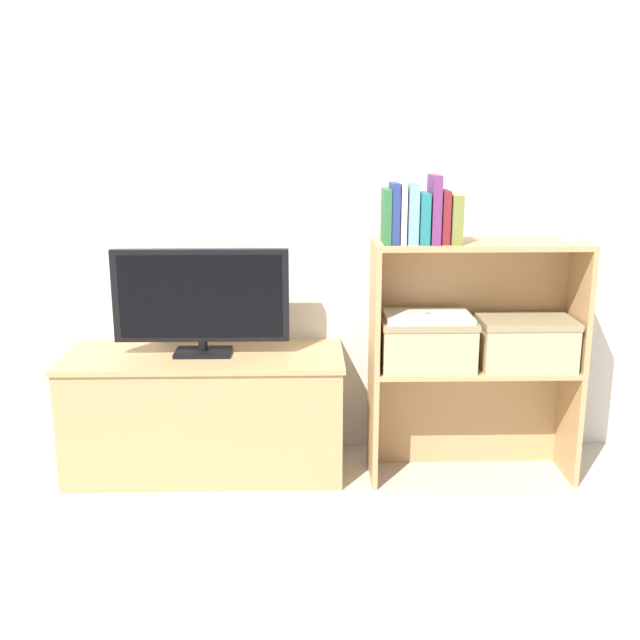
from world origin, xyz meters
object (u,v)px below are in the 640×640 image
object	(u,v)px
book_maroon	(444,217)
baby_monitor	(572,226)
book_olive	(454,219)
laptop	(428,316)
tv	(201,299)
book_forest	(386,216)
book_plum	(434,209)
book_teal	(423,218)
storage_basket_left	(427,341)
book_navy	(394,213)
book_skyblue	(412,213)
storage_basket_right	(525,340)
book_ivory	(402,213)
tv_stand	(206,412)

from	to	relation	value
book_maroon	baby_monitor	world-z (taller)	book_maroon
book_olive	laptop	distance (m)	0.38
tv	laptop	world-z (taller)	tv
book_forest	book_plum	distance (m)	0.18
book_teal	laptop	world-z (taller)	book_teal
book_plum	storage_basket_left	size ratio (longest dim) A/B	0.69
book_navy	book_teal	xyz separation A→B (m)	(0.11, 0.00, -0.02)
book_maroon	laptop	world-z (taller)	book_maroon
book_skyblue	book_olive	distance (m)	0.16
book_skyblue	baby_monitor	xyz separation A→B (m)	(0.61, 0.03, -0.06)
book_olive	storage_basket_right	bearing A→B (deg)	2.92
book_teal	book_olive	bearing A→B (deg)	0.00
book_skyblue	book_maroon	world-z (taller)	book_skyblue
tv	book_ivory	bearing A→B (deg)	-7.83
book_maroon	book_olive	distance (m)	0.04
book_olive	storage_basket_right	distance (m)	0.56
book_olive	tv	bearing A→B (deg)	173.75
storage_basket_left	laptop	distance (m)	0.10
baby_monitor	book_skyblue	bearing A→B (deg)	-177.15
book_forest	book_maroon	bearing A→B (deg)	0.00
tv	book_ivory	world-z (taller)	book_ivory
tv	storage_basket_left	xyz separation A→B (m)	(0.87, -0.09, -0.15)
book_navy	storage_basket_right	xyz separation A→B (m)	(0.52, 0.02, -0.49)
tv	baby_monitor	xyz separation A→B (m)	(1.40, -0.07, 0.29)
tv_stand	baby_monitor	distance (m)	1.60
tv_stand	baby_monitor	bearing A→B (deg)	-3.09
book_maroon	book_olive	xyz separation A→B (m)	(0.04, 0.00, -0.01)
book_navy	storage_basket_left	world-z (taller)	book_navy
book_ivory	book_teal	world-z (taller)	book_ivory
tv	book_ivory	distance (m)	0.84
book_skyblue	book_olive	size ratio (longest dim) A/B	1.25
book_skyblue	book_plum	distance (m)	0.08
book_forest	book_olive	xyz separation A→B (m)	(0.25, 0.00, -0.01)
book_teal	book_maroon	distance (m)	0.08
book_skyblue	laptop	size ratio (longest dim) A/B	0.68
book_ivory	laptop	xyz separation A→B (m)	(0.11, 0.02, -0.39)
tv_stand	book_teal	world-z (taller)	book_teal
tv	baby_monitor	distance (m)	1.43
book_skyblue	storage_basket_left	world-z (taller)	book_skyblue
book_maroon	storage_basket_right	size ratio (longest dim) A/B	0.54
baby_monitor	laptop	size ratio (longest dim) A/B	0.43
book_navy	book_maroon	bearing A→B (deg)	0.00
book_plum	book_ivory	bearing A→B (deg)	180.00
tv	book_maroon	world-z (taller)	book_maroon
storage_basket_left	book_plum	bearing A→B (deg)	-67.40
book_teal	baby_monitor	size ratio (longest dim) A/B	1.32
tv_stand	laptop	bearing A→B (deg)	-5.95
tv_stand	storage_basket_left	world-z (taller)	storage_basket_left
book_forest	storage_basket_right	world-z (taller)	book_forest
storage_basket_left	storage_basket_right	distance (m)	0.38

